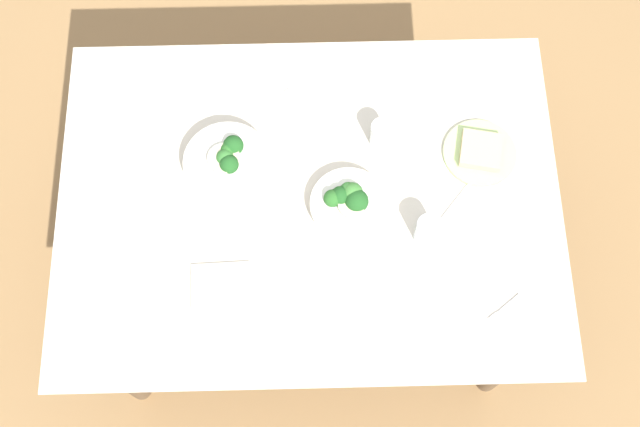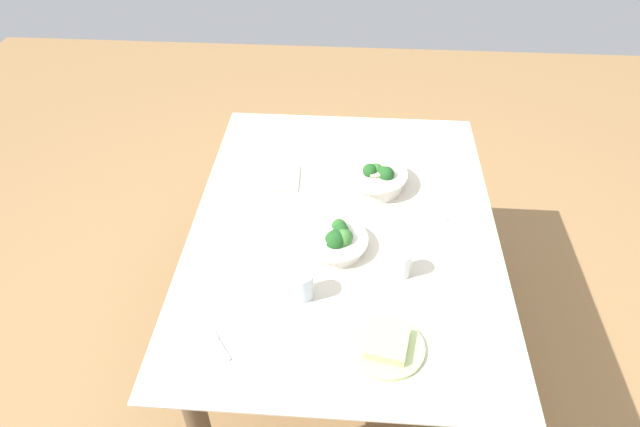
# 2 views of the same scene
# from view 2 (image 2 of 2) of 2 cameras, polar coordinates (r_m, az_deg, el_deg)

# --- Properties ---
(ground_plane) EXTENTS (6.00, 6.00, 0.00)m
(ground_plane) POSITION_cam_2_polar(r_m,az_deg,el_deg) (2.45, 1.97, -13.67)
(ground_plane) COLOR #9E7547
(dining_table) EXTENTS (1.42, 1.04, 0.71)m
(dining_table) POSITION_cam_2_polar(r_m,az_deg,el_deg) (1.98, 2.37, -3.35)
(dining_table) COLOR beige
(dining_table) RESTS_ON ground_plane
(broccoli_bowl_far) EXTENTS (0.25, 0.25, 0.10)m
(broccoli_bowl_far) POSITION_cam_2_polar(r_m,az_deg,el_deg) (2.06, 5.62, 3.70)
(broccoli_bowl_far) COLOR silver
(broccoli_bowl_far) RESTS_ON dining_table
(broccoli_bowl_near) EXTENTS (0.22, 0.22, 0.09)m
(broccoli_bowl_near) POSITION_cam_2_polar(r_m,az_deg,el_deg) (1.81, 1.71, -2.76)
(broccoli_bowl_near) COLOR silver
(broccoli_bowl_near) RESTS_ON dining_table
(bread_side_plate) EXTENTS (0.21, 0.21, 0.04)m
(bread_side_plate) POSITION_cam_2_polar(r_m,az_deg,el_deg) (1.57, 6.85, -13.29)
(bread_side_plate) COLOR #B7D684
(bread_side_plate) RESTS_ON dining_table
(water_glass_center) EXTENTS (0.07, 0.07, 0.09)m
(water_glass_center) POSITION_cam_2_polar(r_m,az_deg,el_deg) (1.66, -1.87, -7.35)
(water_glass_center) COLOR silver
(water_glass_center) RESTS_ON dining_table
(water_glass_side) EXTENTS (0.06, 0.06, 0.09)m
(water_glass_side) POSITION_cam_2_polar(r_m,az_deg,el_deg) (1.74, 8.31, -5.08)
(water_glass_side) COLOR silver
(water_glass_side) RESTS_ON dining_table
(fork_by_far_bowl) EXTENTS (0.08, 0.07, 0.00)m
(fork_by_far_bowl) POSITION_cam_2_polar(r_m,az_deg,el_deg) (1.99, 12.16, -0.04)
(fork_by_far_bowl) COLOR #B7B7BC
(fork_by_far_bowl) RESTS_ON dining_table
(fork_by_near_bowl) EXTENTS (0.09, 0.08, 0.00)m
(fork_by_near_bowl) POSITION_cam_2_polar(r_m,az_deg,el_deg) (1.60, -10.23, -13.08)
(fork_by_near_bowl) COLOR #B7B7BC
(fork_by_near_bowl) RESTS_ON dining_table
(table_knife_left) EXTENTS (0.06, 0.18, 0.00)m
(table_knife_left) POSITION_cam_2_polar(r_m,az_deg,el_deg) (2.32, 0.55, 7.53)
(table_knife_left) COLOR #B7B7BC
(table_knife_left) RESTS_ON dining_table
(table_knife_right) EXTENTS (0.13, 0.16, 0.00)m
(table_knife_right) POSITION_cam_2_polar(r_m,az_deg,el_deg) (1.63, 0.90, -10.61)
(table_knife_right) COLOR #B7B7BC
(table_knife_right) RESTS_ON dining_table
(napkin_folded_upper) EXTENTS (0.16, 0.13, 0.01)m
(napkin_folded_upper) POSITION_cam_2_polar(r_m,az_deg,el_deg) (2.11, -3.85, 3.62)
(napkin_folded_upper) COLOR #B1A997
(napkin_folded_upper) RESTS_ON dining_table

